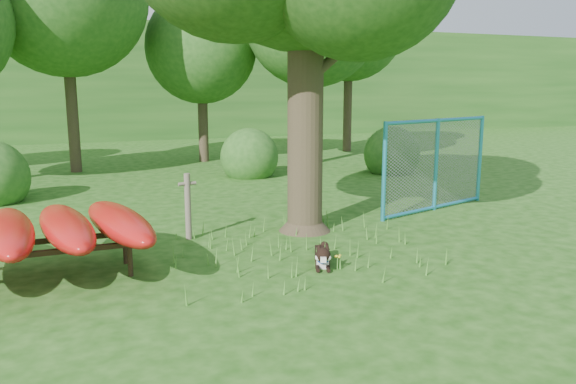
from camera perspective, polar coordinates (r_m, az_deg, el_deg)
name	(u,v)px	position (r m, az deg, el deg)	size (l,w,h in m)	color
ground	(305,271)	(8.62, 1.72, -8.03)	(80.00, 80.00, 0.00)	#19470E
wooden_post	(188,205)	(10.36, -10.14, -1.27)	(0.34, 0.13, 1.22)	brown
kayak_rack	(38,230)	(8.80, -24.05, -3.54)	(3.26, 2.88, 0.97)	black
husky_dog	(323,256)	(8.83, 3.54, -6.54)	(0.55, 0.91, 0.44)	black
fence_section	(436,165)	(13.01, 14.80, 2.70)	(3.41, 1.13, 3.45)	teal
wildflower_clump	(338,257)	(8.67, 5.07, -6.64)	(0.11, 0.11, 0.23)	#4B8C2D
bg_tree_c	(201,48)	(21.08, -8.83, 14.24)	(4.00, 4.00, 6.12)	#34291C
bg_tree_d	(313,18)	(20.38, 2.52, 17.24)	(4.80, 4.80, 7.50)	#34291C
bg_tree_e	(349,26)	(24.38, 6.24, 16.46)	(4.60, 4.60, 7.55)	#34291C
shrub_right	(391,173)	(18.51, 10.45, 1.94)	(1.80, 1.80, 1.80)	#24541B
shrub_mid	(250,176)	(17.53, -3.92, 1.61)	(1.80, 1.80, 1.80)	#24541B
wooded_hillside	(120,82)	(35.64, -16.68, 10.66)	(80.00, 12.00, 6.00)	#24541B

